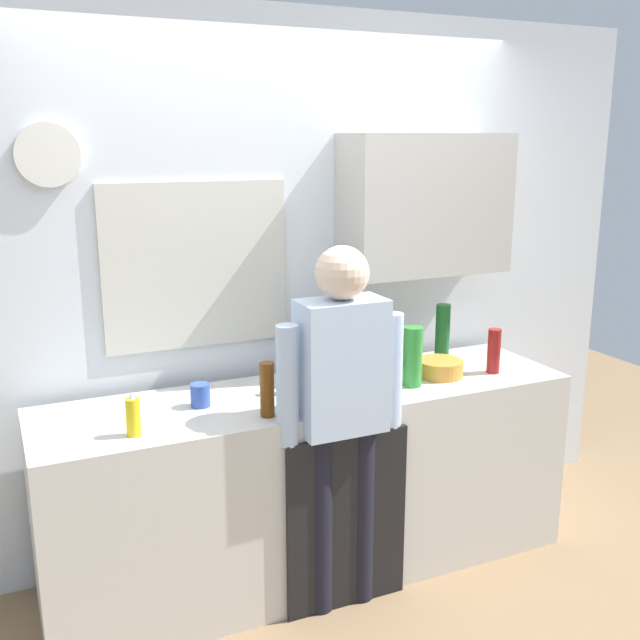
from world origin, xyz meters
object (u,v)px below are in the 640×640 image
at_px(person_at_sink, 341,401).
at_px(cup_blue_mug, 200,395).
at_px(bottle_dark_sauce, 294,374).
at_px(cup_white_mug, 379,383).
at_px(mixing_bowl, 440,368).
at_px(bottle_green_wine, 442,333).
at_px(bottle_amber_beer, 267,390).
at_px(coffee_maker, 335,349).
at_px(dish_soap, 133,416).
at_px(bottle_clear_soda, 413,357).
at_px(bottle_red_vinegar, 494,351).

bearing_deg(person_at_sink, cup_blue_mug, 143.33).
relative_size(bottle_dark_sauce, cup_white_mug, 1.89).
xyz_separation_m(cup_white_mug, mixing_bowl, (0.39, 0.09, -0.01)).
bearing_deg(bottle_green_wine, bottle_dark_sauce, -171.29).
distance_m(bottle_amber_beer, cup_white_mug, 0.56).
bearing_deg(bottle_dark_sauce, coffee_maker, 24.00).
bearing_deg(mixing_bowl, person_at_sink, -159.16).
relative_size(bottle_green_wine, bottle_amber_beer, 1.30).
bearing_deg(coffee_maker, cup_white_mug, -72.23).
relative_size(cup_white_mug, dish_soap, 0.53).
relative_size(bottle_green_wine, cup_white_mug, 3.16).
bearing_deg(cup_white_mug, person_at_sink, -149.13).
xyz_separation_m(bottle_clear_soda, bottle_dark_sauce, (-0.54, 0.13, -0.05)).
xyz_separation_m(bottle_green_wine, dish_soap, (-1.63, -0.33, -0.07)).
xyz_separation_m(bottle_green_wine, person_at_sink, (-0.79, -0.45, -0.10)).
bearing_deg(cup_white_mug, bottle_red_vinegar, 2.60).
height_order(coffee_maker, bottle_amber_beer, coffee_maker).
bearing_deg(coffee_maker, bottle_red_vinegar, -18.05).
bearing_deg(cup_blue_mug, bottle_red_vinegar, -5.50).
bearing_deg(cup_white_mug, mixing_bowl, 13.07).
bearing_deg(bottle_amber_beer, cup_white_mug, 6.08).
distance_m(bottle_green_wine, person_at_sink, 0.92).
bearing_deg(bottle_clear_soda, bottle_red_vinegar, 0.47).
bearing_deg(mixing_bowl, bottle_amber_beer, -171.01).
height_order(bottle_dark_sauce, cup_white_mug, bottle_dark_sauce).
distance_m(bottle_clear_soda, bottle_dark_sauce, 0.55).
xyz_separation_m(bottle_dark_sauce, mixing_bowl, (0.73, -0.07, -0.05)).
height_order(bottle_clear_soda, dish_soap, bottle_clear_soda).
bearing_deg(bottle_clear_soda, cup_blue_mug, 171.66).
height_order(mixing_bowl, person_at_sink, person_at_sink).
xyz_separation_m(bottle_green_wine, bottle_red_vinegar, (0.13, -0.26, -0.04)).
xyz_separation_m(cup_white_mug, person_at_sink, (-0.27, -0.16, 0.01)).
height_order(bottle_amber_beer, dish_soap, bottle_amber_beer).
xyz_separation_m(bottle_clear_soda, cup_white_mug, (-0.19, -0.03, -0.09)).
distance_m(bottle_green_wine, cup_blue_mug, 1.31).
bearing_deg(mixing_bowl, cup_white_mug, -166.93).
bearing_deg(dish_soap, coffee_maker, 16.93).
bearing_deg(bottle_clear_soda, bottle_green_wine, 37.94).
bearing_deg(bottle_clear_soda, bottle_dark_sauce, 166.38).
height_order(coffee_maker, bottle_green_wine, coffee_maker).
bearing_deg(coffee_maker, bottle_clear_soda, -41.53).
height_order(bottle_green_wine, mixing_bowl, bottle_green_wine).
xyz_separation_m(bottle_red_vinegar, person_at_sink, (-0.92, -0.19, -0.06)).
bearing_deg(dish_soap, bottle_clear_soda, 2.75).
bearing_deg(bottle_red_vinegar, coffee_maker, 161.95).
distance_m(bottle_green_wine, bottle_dark_sauce, 0.89).
bearing_deg(bottle_amber_beer, cup_blue_mug, 134.23).
height_order(coffee_maker, bottle_clear_soda, coffee_maker).
distance_m(bottle_clear_soda, cup_white_mug, 0.21).
bearing_deg(bottle_amber_beer, person_at_sink, -18.96).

